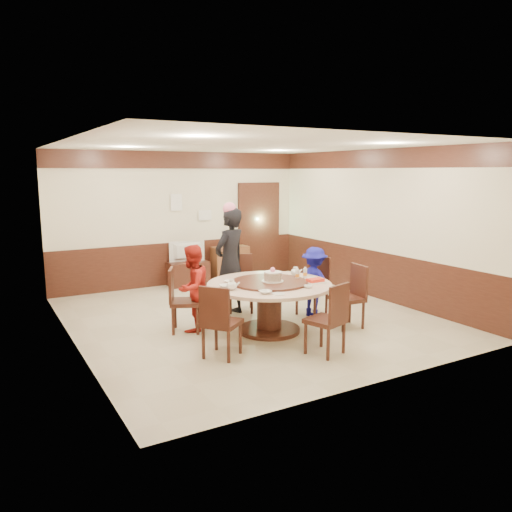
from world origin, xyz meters
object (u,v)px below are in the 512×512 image
shrimp_platter (315,281)px  person_blue (314,282)px  side_cabinet (230,263)px  television (188,252)px  person_standing (230,262)px  tv_stand (188,273)px  banquet_table (269,297)px  birthday_cake (273,276)px  person_red (192,288)px  thermos (233,238)px

shrimp_platter → person_blue: bearing=54.4°
side_cabinet → television: bearing=-178.3°
person_standing → tv_stand: person_standing is taller
person_standing → side_cabinet: size_ratio=2.26×
tv_stand → person_blue: bearing=-73.5°
banquet_table → birthday_cake: (0.03, -0.04, 0.32)m
person_red → tv_stand: (1.11, 2.92, -0.41)m
television → side_cabinet: size_ratio=0.94×
banquet_table → person_red: bearing=147.2°
person_standing → person_blue: bearing=123.4°
person_blue → television: size_ratio=1.55×
person_blue → birthday_cake: person_blue is taller
shrimp_platter → television: (-0.48, 3.87, -0.06)m
television → shrimp_platter: bearing=107.8°
person_red → television: bearing=-147.5°
tv_stand → side_cabinet: side_cabinet is taller
shrimp_platter → tv_stand: (-0.48, 3.87, -0.53)m
banquet_table → television: bearing=87.9°
television → thermos: thermos is taller
banquet_table → tv_stand: bearing=87.9°
television → side_cabinet: bearing=-167.5°
banquet_table → television: (0.13, 3.55, 0.18)m
person_red → television: (1.11, 2.92, 0.06)m
shrimp_platter → television: 3.90m
thermos → television: bearing=-178.4°
person_red → thermos: 3.68m
banquet_table → side_cabinet: size_ratio=2.32×
banquet_table → person_red: size_ratio=1.41×
banquet_table → thermos: bearing=71.2°
person_standing → tv_stand: (0.23, 2.44, -0.65)m
banquet_table → shrimp_platter: bearing=-28.0°
banquet_table → thermos: size_ratio=4.89×
shrimp_platter → side_cabinet: shrimp_platter is taller
birthday_cake → thermos: bearing=71.9°
person_red → shrimp_platter: size_ratio=4.38×
person_standing → television: bearing=-119.0°
shrimp_platter → television: television is taller
banquet_table → person_red: 1.17m
birthday_cake → thermos: thermos is taller
banquet_table → person_blue: bearing=17.5°
person_standing → shrimp_platter: size_ratio=6.02×
banquet_table → person_standing: 1.17m
person_red → person_blue: (2.06, -0.29, -0.08)m
birthday_cake → thermos: (1.18, 3.62, 0.09)m
thermos → person_blue: bearing=-92.4°
banquet_table → side_cabinet: 3.76m
person_standing → person_blue: person_standing is taller
person_standing → thermos: (1.31, 2.47, 0.04)m
person_red → side_cabinet: 3.64m
person_blue → person_red: bearing=61.1°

